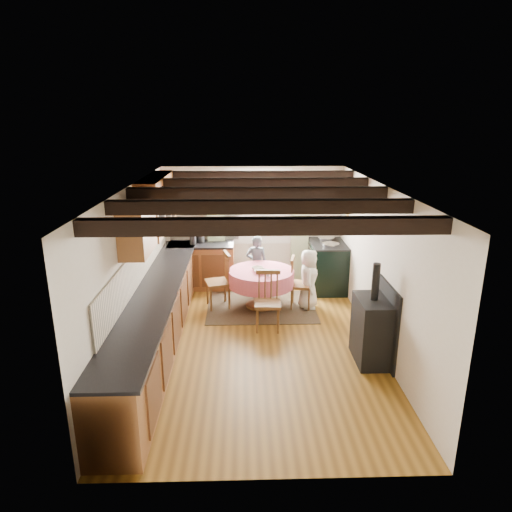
{
  "coord_description": "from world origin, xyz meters",
  "views": [
    {
      "loc": [
        -0.21,
        -6.24,
        3.31
      ],
      "look_at": [
        0.0,
        0.8,
        1.15
      ],
      "focal_mm": 31.65,
      "sensor_mm": 36.0,
      "label": 1
    }
  ],
  "objects_px": {
    "cast_iron_stove": "(373,313)",
    "chair_left": "(218,280)",
    "child_right": "(309,279)",
    "dining_table": "(261,289)",
    "aga_range": "(327,265)",
    "child_far": "(257,265)",
    "chair_right": "(301,283)",
    "cup": "(268,274)",
    "chair_near": "(268,301)"
  },
  "relations": [
    {
      "from": "chair_left",
      "to": "cast_iron_stove",
      "type": "height_order",
      "value": "cast_iron_stove"
    },
    {
      "from": "dining_table",
      "to": "chair_right",
      "type": "xyz_separation_m",
      "value": [
        0.72,
        -0.03,
        0.12
      ]
    },
    {
      "from": "chair_near",
      "to": "cast_iron_stove",
      "type": "height_order",
      "value": "cast_iron_stove"
    },
    {
      "from": "dining_table",
      "to": "aga_range",
      "type": "distance_m",
      "value": 1.64
    },
    {
      "from": "cast_iron_stove",
      "to": "cup",
      "type": "xyz_separation_m",
      "value": [
        -1.37,
        1.61,
        0.03
      ]
    },
    {
      "from": "aga_range",
      "to": "child_right",
      "type": "xyz_separation_m",
      "value": [
        -0.51,
        -0.96,
        0.06
      ]
    },
    {
      "from": "aga_range",
      "to": "cast_iron_stove",
      "type": "height_order",
      "value": "cast_iron_stove"
    },
    {
      "from": "aga_range",
      "to": "dining_table",
      "type": "bearing_deg",
      "value": -146.17
    },
    {
      "from": "dining_table",
      "to": "cup",
      "type": "height_order",
      "value": "cup"
    },
    {
      "from": "child_right",
      "to": "cup",
      "type": "bearing_deg",
      "value": 117.4
    },
    {
      "from": "chair_right",
      "to": "aga_range",
      "type": "xyz_separation_m",
      "value": [
        0.64,
        0.94,
        0.02
      ]
    },
    {
      "from": "dining_table",
      "to": "child_far",
      "type": "xyz_separation_m",
      "value": [
        -0.06,
        0.71,
        0.23
      ]
    },
    {
      "from": "chair_right",
      "to": "chair_near",
      "type": "bearing_deg",
      "value": 153.68
    },
    {
      "from": "dining_table",
      "to": "chair_right",
      "type": "bearing_deg",
      "value": -2.34
    },
    {
      "from": "child_right",
      "to": "chair_right",
      "type": "bearing_deg",
      "value": 89.2
    },
    {
      "from": "aga_range",
      "to": "cup",
      "type": "relative_size",
      "value": 11.42
    },
    {
      "from": "cast_iron_stove",
      "to": "chair_left",
      "type": "bearing_deg",
      "value": 138.79
    },
    {
      "from": "chair_right",
      "to": "cast_iron_stove",
      "type": "height_order",
      "value": "cast_iron_stove"
    },
    {
      "from": "cast_iron_stove",
      "to": "child_right",
      "type": "xyz_separation_m",
      "value": [
        -0.62,
        1.89,
        -0.18
      ]
    },
    {
      "from": "dining_table",
      "to": "aga_range",
      "type": "xyz_separation_m",
      "value": [
        1.36,
        0.91,
        0.14
      ]
    },
    {
      "from": "aga_range",
      "to": "child_right",
      "type": "height_order",
      "value": "child_right"
    },
    {
      "from": "cast_iron_stove",
      "to": "aga_range",
      "type": "bearing_deg",
      "value": 92.22
    },
    {
      "from": "aga_range",
      "to": "cast_iron_stove",
      "type": "bearing_deg",
      "value": -87.78
    },
    {
      "from": "dining_table",
      "to": "chair_right",
      "type": "relative_size",
      "value": 1.24
    },
    {
      "from": "chair_near",
      "to": "aga_range",
      "type": "height_order",
      "value": "aga_range"
    },
    {
      "from": "aga_range",
      "to": "chair_left",
      "type": "bearing_deg",
      "value": -157.82
    },
    {
      "from": "dining_table",
      "to": "chair_near",
      "type": "relative_size",
      "value": 1.21
    },
    {
      "from": "aga_range",
      "to": "chair_near",
      "type": "bearing_deg",
      "value": -125.46
    },
    {
      "from": "child_far",
      "to": "chair_left",
      "type": "bearing_deg",
      "value": 55.48
    },
    {
      "from": "chair_near",
      "to": "cast_iron_stove",
      "type": "bearing_deg",
      "value": -32.62
    },
    {
      "from": "chair_left",
      "to": "aga_range",
      "type": "relative_size",
      "value": 0.96
    },
    {
      "from": "dining_table",
      "to": "chair_right",
      "type": "height_order",
      "value": "chair_right"
    },
    {
      "from": "chair_left",
      "to": "chair_right",
      "type": "bearing_deg",
      "value": 72.69
    },
    {
      "from": "chair_right",
      "to": "child_far",
      "type": "relative_size",
      "value": 0.81
    },
    {
      "from": "chair_near",
      "to": "chair_right",
      "type": "xyz_separation_m",
      "value": [
        0.65,
        0.87,
        -0.01
      ]
    },
    {
      "from": "cast_iron_stove",
      "to": "cup",
      "type": "bearing_deg",
      "value": 130.3
    },
    {
      "from": "chair_near",
      "to": "chair_left",
      "type": "bearing_deg",
      "value": 136.22
    },
    {
      "from": "chair_left",
      "to": "cup",
      "type": "bearing_deg",
      "value": 53.15
    },
    {
      "from": "chair_left",
      "to": "cup",
      "type": "xyz_separation_m",
      "value": [
        0.88,
        -0.36,
        0.24
      ]
    },
    {
      "from": "child_far",
      "to": "child_right",
      "type": "distance_m",
      "value": 1.18
    },
    {
      "from": "chair_left",
      "to": "aga_range",
      "type": "height_order",
      "value": "chair_left"
    },
    {
      "from": "child_far",
      "to": "child_right",
      "type": "height_order",
      "value": "child_far"
    },
    {
      "from": "chair_near",
      "to": "cast_iron_stove",
      "type": "xyz_separation_m",
      "value": [
        1.4,
        -1.03,
        0.24
      ]
    },
    {
      "from": "chair_right",
      "to": "child_right",
      "type": "distance_m",
      "value": 0.15
    },
    {
      "from": "chair_left",
      "to": "child_far",
      "type": "xyz_separation_m",
      "value": [
        0.72,
        0.68,
        0.07
      ]
    },
    {
      "from": "cup",
      "to": "aga_range",
      "type": "bearing_deg",
      "value": 44.44
    },
    {
      "from": "dining_table",
      "to": "chair_near",
      "type": "height_order",
      "value": "chair_near"
    },
    {
      "from": "chair_right",
      "to": "cast_iron_stove",
      "type": "distance_m",
      "value": 2.06
    },
    {
      "from": "chair_left",
      "to": "aga_range",
      "type": "bearing_deg",
      "value": 97.44
    },
    {
      "from": "chair_right",
      "to": "child_right",
      "type": "xyz_separation_m",
      "value": [
        0.13,
        -0.02,
        0.07
      ]
    }
  ]
}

